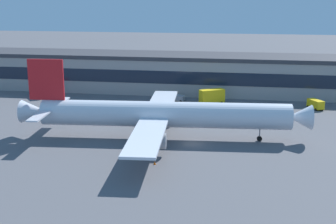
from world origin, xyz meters
TOP-DOWN VIEW (x-y plane):
  - ground_plane at (0.00, 0.00)m, footprint 600.00×600.00m
  - terminal_building at (0.00, 54.48)m, footprint 186.54×18.39m
  - airliner at (-7.36, 2.36)m, footprint 62.46×53.68m
  - stair_truck at (-51.40, 38.16)m, footprint 5.55×6.22m
  - catering_truck at (0.95, 38.22)m, footprint 7.44×6.13m
  - crew_van at (29.22, 36.58)m, footprint 4.34×5.63m
  - pushback_tractor at (-9.66, 39.67)m, footprint 5.09×3.18m
  - traffic_cone_0 at (-5.48, -13.46)m, footprint 0.50×0.50m

SIDE VIEW (x-z plane):
  - ground_plane at x=0.00m, z-range 0.00..0.00m
  - traffic_cone_0 at x=-5.48m, z-range 0.00..0.63m
  - pushback_tractor at x=-9.66m, z-range 0.17..1.92m
  - crew_van at x=29.22m, z-range 0.18..2.73m
  - stair_truck at x=-51.40m, z-range 0.20..3.75m
  - catering_truck at x=0.95m, z-range 0.22..4.37m
  - airliner at x=-7.36m, z-range -3.08..13.95m
  - terminal_building at x=0.00m, z-range 0.02..12.07m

